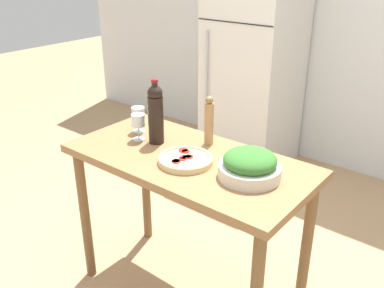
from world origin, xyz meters
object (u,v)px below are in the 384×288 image
at_px(wine_glass_far, 138,114).
at_px(pepper_mill, 209,121).
at_px(wine_bottle, 156,113).
at_px(homemade_pizza, 185,159).
at_px(salad_bowl, 250,165).
at_px(wine_glass_near, 138,122).
at_px(refrigerator, 254,65).

bearing_deg(wine_glass_far, pepper_mill, 15.17).
height_order(wine_bottle, homemade_pizza, wine_bottle).
relative_size(salad_bowl, homemade_pizza, 1.06).
bearing_deg(wine_bottle, salad_bowl, -2.43).
bearing_deg(pepper_mill, wine_glass_near, -149.44).
xyz_separation_m(salad_bowl, homemade_pizza, (-0.32, -0.07, -0.04)).
distance_m(refrigerator, homemade_pizza, 1.97).
height_order(wine_glass_near, salad_bowl, wine_glass_near).
height_order(refrigerator, wine_bottle, refrigerator).
distance_m(wine_glass_near, salad_bowl, 0.71).
distance_m(wine_bottle, wine_glass_far, 0.20).
distance_m(refrigerator, salad_bowl, 2.05).
bearing_deg(refrigerator, salad_bowl, -59.42).
height_order(wine_glass_far, salad_bowl, wine_glass_far).
height_order(refrigerator, pepper_mill, refrigerator).
xyz_separation_m(refrigerator, wine_glass_near, (0.34, -1.78, 0.08)).
xyz_separation_m(refrigerator, salad_bowl, (1.05, -1.77, 0.03)).
relative_size(refrigerator, wine_glass_near, 12.54).
distance_m(pepper_mill, homemade_pizza, 0.28).
relative_size(wine_bottle, pepper_mill, 1.31).
xyz_separation_m(wine_bottle, pepper_mill, (0.23, 0.16, -0.04)).
bearing_deg(wine_bottle, wine_glass_far, 165.40).
bearing_deg(salad_bowl, homemade_pizza, -168.09).
relative_size(wine_bottle, salad_bowl, 1.21).
bearing_deg(wine_glass_near, pepper_mill, 30.56).
height_order(wine_bottle, wine_glass_far, wine_bottle).
bearing_deg(pepper_mill, salad_bowl, -26.69).
bearing_deg(refrigerator, wine_glass_far, -81.41).
relative_size(wine_bottle, wine_glass_near, 2.38).
bearing_deg(salad_bowl, pepper_mill, 153.31).
bearing_deg(pepper_mill, homemade_pizza, -79.58).
height_order(wine_glass_near, wine_glass_far, same).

